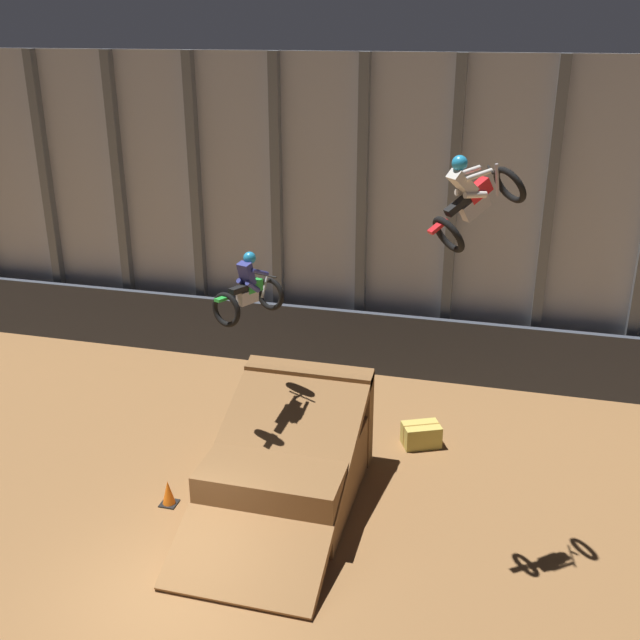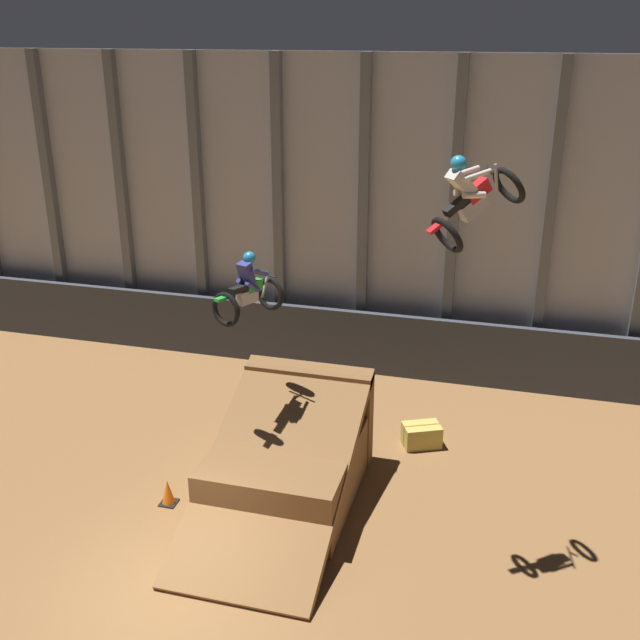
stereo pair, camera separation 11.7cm
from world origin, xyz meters
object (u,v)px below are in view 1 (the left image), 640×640
Objects in this scene: hay_bale_trackside at (421,435)px; dirt_ramp at (290,458)px; rider_bike_right_air at (474,199)px; rider_bike_left_air at (249,291)px; traffic_cone_arena_edge at (168,493)px.

dirt_ramp is at bearing -133.60° from hay_bale_trackside.
dirt_ramp is 3.19× the size of rider_bike_right_air.
rider_bike_right_air reaches higher than rider_bike_left_air.
dirt_ramp is 5.20× the size of hay_bale_trackside.
rider_bike_left_air is 6.01m from hay_bale_trackside.
rider_bike_left_air reaches higher than traffic_cone_arena_edge.
rider_bike_left_air reaches higher than hay_bale_trackside.
rider_bike_right_air is at bearing -74.22° from hay_bale_trackside.
dirt_ramp is 9.59× the size of traffic_cone_arena_edge.
rider_bike_right_air reaches higher than traffic_cone_arena_edge.
rider_bike_left_air is 4.73m from traffic_cone_arena_edge.
rider_bike_right_air reaches higher than hay_bale_trackside.
dirt_ramp is 2.73m from traffic_cone_arena_edge.
hay_bale_trackside is at bearing 37.84° from traffic_cone_arena_edge.
rider_bike_right_air is (4.52, -1.24, 2.45)m from rider_bike_left_air.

